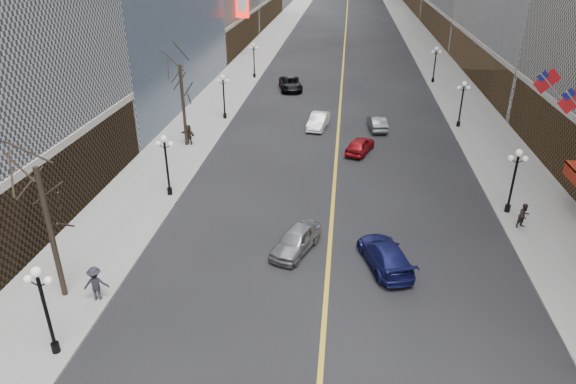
% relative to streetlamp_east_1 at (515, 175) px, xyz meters
% --- Properties ---
extents(sidewalk_east, '(6.00, 230.00, 0.15)m').
position_rel_streetlamp_east_1_xyz_m(sidewalk_east, '(2.20, 40.00, -2.83)').
color(sidewalk_east, gray).
rests_on(sidewalk_east, ground).
extents(sidewalk_west, '(6.00, 230.00, 0.15)m').
position_rel_streetlamp_east_1_xyz_m(sidewalk_west, '(-25.80, 40.00, -2.83)').
color(sidewalk_west, gray).
rests_on(sidewalk_west, ground).
extents(lane_line, '(0.25, 200.00, 0.02)m').
position_rel_streetlamp_east_1_xyz_m(lane_line, '(-11.80, 50.00, -2.89)').
color(lane_line, gold).
rests_on(lane_line, ground).
extents(streetlamp_east_1, '(1.26, 0.44, 4.52)m').
position_rel_streetlamp_east_1_xyz_m(streetlamp_east_1, '(0.00, 0.00, 0.00)').
color(streetlamp_east_1, black).
rests_on(streetlamp_east_1, sidewalk_east).
extents(streetlamp_east_2, '(1.26, 0.44, 4.52)m').
position_rel_streetlamp_east_1_xyz_m(streetlamp_east_2, '(0.00, 18.00, 0.00)').
color(streetlamp_east_2, black).
rests_on(streetlamp_east_2, sidewalk_east).
extents(streetlamp_east_3, '(1.26, 0.44, 4.52)m').
position_rel_streetlamp_east_1_xyz_m(streetlamp_east_3, '(0.00, 36.00, 0.00)').
color(streetlamp_east_3, black).
rests_on(streetlamp_east_3, sidewalk_east).
extents(streetlamp_west_0, '(1.26, 0.44, 4.52)m').
position_rel_streetlamp_east_1_xyz_m(streetlamp_west_0, '(-23.60, -16.00, 0.00)').
color(streetlamp_west_0, black).
rests_on(streetlamp_west_0, sidewalk_west).
extents(streetlamp_west_1, '(1.26, 0.44, 4.52)m').
position_rel_streetlamp_east_1_xyz_m(streetlamp_west_1, '(-23.60, 0.00, 0.00)').
color(streetlamp_west_1, black).
rests_on(streetlamp_west_1, sidewalk_west).
extents(streetlamp_west_2, '(1.26, 0.44, 4.52)m').
position_rel_streetlamp_east_1_xyz_m(streetlamp_west_2, '(-23.60, 18.00, 0.00)').
color(streetlamp_west_2, black).
rests_on(streetlamp_west_2, sidewalk_west).
extents(streetlamp_west_3, '(1.26, 0.44, 4.52)m').
position_rel_streetlamp_east_1_xyz_m(streetlamp_west_3, '(-23.60, 36.00, 0.00)').
color(streetlamp_west_3, black).
rests_on(streetlamp_west_3, sidewalk_west).
extents(flag_4, '(2.87, 0.12, 2.87)m').
position_rel_streetlamp_east_1_xyz_m(flag_4, '(3.51, 2.00, 4.39)').
color(flag_4, '#B2B2B7').
rests_on(flag_4, ground).
extents(flag_5, '(2.87, 0.12, 2.87)m').
position_rel_streetlamp_east_1_xyz_m(flag_5, '(3.51, 7.00, 4.39)').
color(flag_5, '#B2B2B7').
rests_on(flag_5, ground).
extents(tree_west_near, '(3.60, 3.60, 7.92)m').
position_rel_streetlamp_east_1_xyz_m(tree_west_near, '(-25.30, -12.00, 3.34)').
color(tree_west_near, '#2D231C').
rests_on(tree_west_near, sidewalk_west).
extents(tree_west_far, '(3.60, 3.60, 7.92)m').
position_rel_streetlamp_east_1_xyz_m(tree_west_far, '(-25.30, 10.00, 3.34)').
color(tree_west_far, '#2D231C').
rests_on(tree_west_far, sidewalk_west).
extents(car_nb_near, '(3.20, 4.69, 1.48)m').
position_rel_streetlamp_east_1_xyz_m(car_nb_near, '(-13.80, -6.28, -2.16)').
color(car_nb_near, gray).
rests_on(car_nb_near, ground).
extents(car_nb_mid, '(2.19, 4.61, 1.46)m').
position_rel_streetlamp_east_1_xyz_m(car_nb_mid, '(-13.80, 16.39, -2.17)').
color(car_nb_mid, white).
rests_on(car_nb_mid, ground).
extents(car_nb_far, '(3.66, 5.94, 1.54)m').
position_rel_streetlamp_east_1_xyz_m(car_nb_far, '(-18.10, 30.54, -2.13)').
color(car_nb_far, black).
rests_on(car_nb_far, ground).
extents(car_sb_near, '(3.48, 5.45, 1.47)m').
position_rel_streetlamp_east_1_xyz_m(car_sb_near, '(-8.63, -7.28, -2.17)').
color(car_sb_near, '#151951').
rests_on(car_sb_near, ground).
extents(car_sb_mid, '(2.95, 4.48, 1.42)m').
position_rel_streetlamp_east_1_xyz_m(car_sb_mid, '(-9.80, 10.15, -2.19)').
color(car_sb_mid, maroon).
rests_on(car_sb_mid, ground).
extents(car_sb_far, '(1.93, 4.30, 1.37)m').
position_rel_streetlamp_east_1_xyz_m(car_sb_far, '(-8.04, 16.56, -2.22)').
color(car_sb_far, '#4F5457').
rests_on(car_sb_far, ground).
extents(ped_east_walk, '(0.92, 0.76, 1.66)m').
position_rel_streetlamp_east_1_xyz_m(ped_east_walk, '(0.36, -2.09, -1.92)').
color(ped_east_walk, black).
rests_on(ped_east_walk, sidewalk_east).
extents(ped_west_walk, '(1.32, 0.81, 1.90)m').
position_rel_streetlamp_east_1_xyz_m(ped_west_walk, '(-23.40, -12.17, -1.80)').
color(ped_west_walk, '#202129').
rests_on(ped_west_walk, sidewalk_west).
extents(ped_west_far, '(1.69, 1.21, 1.79)m').
position_rel_streetlamp_east_1_xyz_m(ped_west_far, '(-25.13, 10.25, -1.86)').
color(ped_west_far, black).
rests_on(ped_west_far, sidewalk_west).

